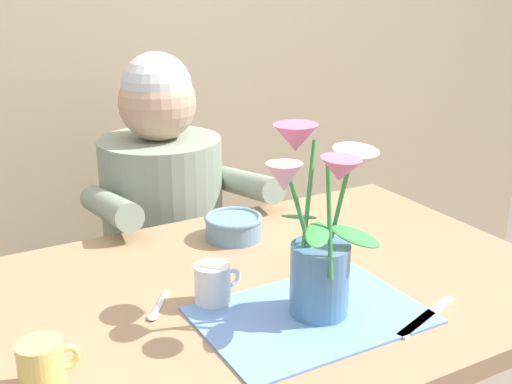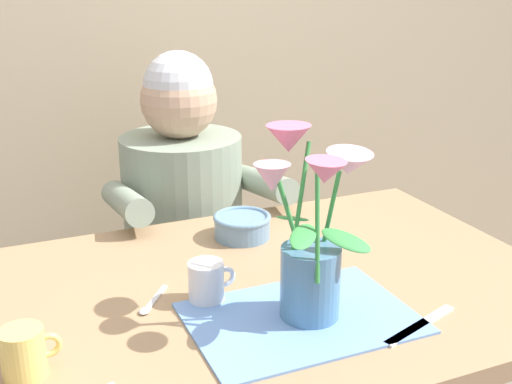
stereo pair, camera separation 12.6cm
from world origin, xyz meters
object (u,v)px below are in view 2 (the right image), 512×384
object	(u,v)px
flower_vase	(310,237)
dinner_knife	(420,325)
ceramic_bowl	(242,225)
ceramic_mug	(207,282)
seated_person	(185,248)
coffee_cup	(24,353)

from	to	relation	value
flower_vase	dinner_knife	distance (m)	0.25
dinner_knife	ceramic_bowl	bearing A→B (deg)	86.75
ceramic_bowl	ceramic_mug	world-z (taller)	ceramic_mug
dinner_knife	ceramic_mug	world-z (taller)	ceramic_mug
seated_person	ceramic_bowl	bearing A→B (deg)	-84.68
seated_person	dinner_knife	bearing A→B (deg)	-78.43
ceramic_mug	dinner_knife	bearing A→B (deg)	-36.86
flower_vase	coffee_cup	distance (m)	0.50
seated_person	coffee_cup	world-z (taller)	seated_person
coffee_cup	dinner_knife	bearing A→B (deg)	-10.73
ceramic_bowl	seated_person	bearing A→B (deg)	94.73
seated_person	flower_vase	distance (m)	0.83
ceramic_mug	seated_person	bearing A→B (deg)	77.05
flower_vase	ceramic_mug	distance (m)	0.23
ceramic_bowl	flower_vase	bearing A→B (deg)	-94.07
coffee_cup	ceramic_bowl	bearing A→B (deg)	36.04
seated_person	flower_vase	bearing A→B (deg)	-89.13
flower_vase	dinner_knife	world-z (taller)	flower_vase
dinner_knife	coffee_cup	distance (m)	0.66
coffee_cup	seated_person	bearing A→B (deg)	57.22
coffee_cup	ceramic_mug	bearing A→B (deg)	18.61
seated_person	ceramic_mug	world-z (taller)	seated_person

